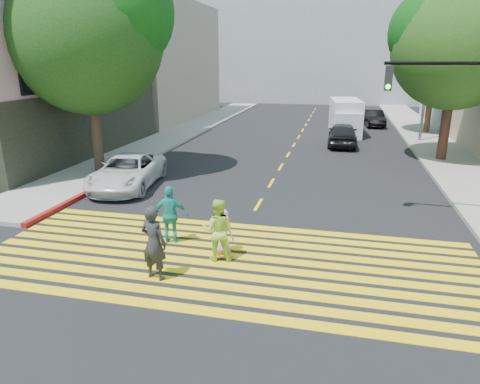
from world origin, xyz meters
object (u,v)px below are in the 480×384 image
(tree_right_far, at_px, (437,54))
(pedestrian_child, at_px, (223,232))
(tree_right_near, at_px, (460,38))
(white_sedan, at_px, (127,172))
(tree_left, at_px, (88,29))
(pedestrian_extra, at_px, (171,215))
(dark_car_near, at_px, (343,134))
(pedestrian_man, at_px, (154,243))
(white_van, at_px, (345,118))
(pedestrian_woman, at_px, (218,230))
(dark_car_parked, at_px, (373,118))
(silver_car, at_px, (346,111))
(traffic_signal, at_px, (469,116))

(tree_right_far, xyz_separation_m, pedestrian_child, (-9.12, -22.79, -4.87))
(tree_right_near, xyz_separation_m, tree_right_far, (0.78, 9.30, -0.65))
(white_sedan, bearing_deg, tree_right_near, 22.88)
(tree_left, height_order, tree_right_near, tree_left)
(tree_left, distance_m, pedestrian_extra, 10.78)
(pedestrian_child, height_order, dark_car_near, dark_car_near)
(tree_left, bearing_deg, white_sedan, -38.72)
(pedestrian_man, xyz_separation_m, white_van, (4.51, 23.00, 0.21))
(pedestrian_woman, height_order, white_sedan, pedestrian_woman)
(tree_left, relative_size, pedestrian_woman, 5.59)
(dark_car_parked, bearing_deg, tree_right_far, -46.36)
(pedestrian_extra, distance_m, white_van, 21.44)
(pedestrian_child, bearing_deg, pedestrian_man, 74.00)
(pedestrian_man, xyz_separation_m, dark_car_parked, (6.77, 27.60, -0.30))
(pedestrian_man, distance_m, pedestrian_woman, 1.82)
(white_sedan, bearing_deg, pedestrian_man, -65.75)
(dark_car_parked, bearing_deg, dark_car_near, -110.95)
(silver_car, xyz_separation_m, traffic_signal, (3.38, -26.29, 2.88))
(pedestrian_extra, height_order, dark_car_parked, pedestrian_extra)
(pedestrian_man, height_order, traffic_signal, traffic_signal)
(pedestrian_extra, height_order, traffic_signal, traffic_signal)
(pedestrian_extra, bearing_deg, tree_left, -61.83)
(pedestrian_man, xyz_separation_m, pedestrian_woman, (1.20, 1.36, -0.09))
(pedestrian_woman, relative_size, white_van, 0.32)
(white_sedan, bearing_deg, dark_car_parked, 53.99)
(white_sedan, height_order, traffic_signal, traffic_signal)
(pedestrian_extra, relative_size, white_van, 0.32)
(pedestrian_child, xyz_separation_m, silver_car, (3.38, 30.16, 0.00))
(silver_car, relative_size, traffic_signal, 0.81)
(pedestrian_woman, xyz_separation_m, dark_car_near, (3.16, 17.14, -0.12))
(tree_left, bearing_deg, silver_car, 63.87)
(tree_right_far, xyz_separation_m, pedestrian_extra, (-10.79, -22.42, -4.65))
(pedestrian_child, height_order, pedestrian_extra, pedestrian_extra)
(pedestrian_woman, height_order, pedestrian_extra, pedestrian_extra)
(white_van, bearing_deg, silver_car, 83.63)
(tree_right_far, xyz_separation_m, dark_car_parked, (-3.59, 3.03, -4.86))
(pedestrian_man, xyz_separation_m, silver_car, (4.61, 31.93, -0.31))
(tree_left, xyz_separation_m, silver_car, (11.29, 23.01, -5.81))
(pedestrian_extra, xyz_separation_m, silver_car, (5.05, 29.79, -0.22))
(pedestrian_woman, xyz_separation_m, pedestrian_extra, (-1.64, 0.78, 0.00))
(traffic_signal, bearing_deg, white_sedan, 176.44)
(pedestrian_man, xyz_separation_m, pedestrian_child, (1.23, 1.78, -0.31))
(tree_left, xyz_separation_m, pedestrian_child, (7.91, -7.15, -5.81))
(white_sedan, relative_size, traffic_signal, 0.90)
(tree_left, height_order, dark_car_near, tree_left)
(tree_right_near, xyz_separation_m, pedestrian_child, (-8.35, -13.49, -5.52))
(tree_left, height_order, white_sedan, tree_left)
(pedestrian_man, height_order, silver_car, pedestrian_man)
(silver_car, bearing_deg, tree_right_far, 125.23)
(tree_left, relative_size, dark_car_parked, 2.43)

